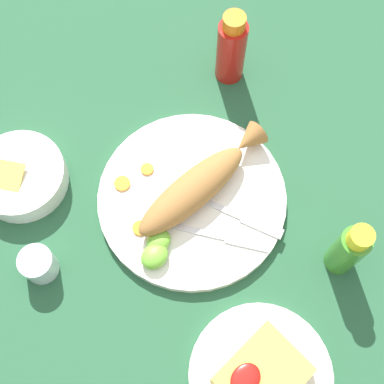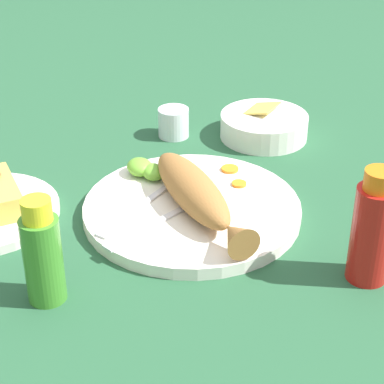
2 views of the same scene
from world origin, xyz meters
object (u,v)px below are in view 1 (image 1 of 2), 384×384
(fork_near, at_px, (237,215))
(fork_far, at_px, (220,236))
(hot_sauce_bottle_red, at_px, (231,49))
(main_plate, at_px, (192,199))
(salt_cup, at_px, (39,265))
(fried_fish, at_px, (200,184))
(hot_sauce_bottle_green, at_px, (349,250))
(side_plate_fries, at_px, (261,376))
(guacamole_bowl, at_px, (20,176))

(fork_near, distance_m, fork_far, 0.05)
(hot_sauce_bottle_red, bearing_deg, main_plate, 30.97)
(main_plate, distance_m, salt_cup, 0.27)
(fried_fish, bearing_deg, hot_sauce_bottle_green, 110.52)
(hot_sauce_bottle_green, relative_size, side_plate_fries, 0.65)
(fried_fish, distance_m, hot_sauce_bottle_green, 0.25)
(fried_fish, relative_size, guacamole_bowl, 1.73)
(salt_cup, bearing_deg, fork_near, 151.00)
(fried_fish, xyz_separation_m, fork_near, (-0.01, 0.07, -0.02))
(fried_fish, relative_size, salt_cup, 4.91)
(fried_fish, distance_m, hot_sauce_bottle_red, 0.25)
(main_plate, bearing_deg, fried_fish, 178.12)
(main_plate, relative_size, fried_fish, 1.18)
(hot_sauce_bottle_red, xyz_separation_m, side_plate_fries, (0.35, 0.41, -0.06))
(fork_near, xyz_separation_m, guacamole_bowl, (0.21, -0.30, 0.00))
(main_plate, relative_size, hot_sauce_bottle_green, 2.27)
(hot_sauce_bottle_green, relative_size, guacamole_bowl, 0.90)
(main_plate, distance_m, fork_near, 0.08)
(salt_cup, bearing_deg, guacamole_bowl, -116.62)
(salt_cup, height_order, guacamole_bowl, guacamole_bowl)
(hot_sauce_bottle_green, xyz_separation_m, side_plate_fries, (0.22, 0.03, -0.06))
(fork_near, distance_m, hot_sauce_bottle_green, 0.18)
(fork_far, height_order, guacamole_bowl, guacamole_bowl)
(fork_near, xyz_separation_m, hot_sauce_bottle_green, (-0.07, 0.16, 0.04))
(hot_sauce_bottle_red, distance_m, salt_cup, 0.48)
(fried_fish, relative_size, fork_far, 1.62)
(salt_cup, bearing_deg, fork_far, 145.48)
(main_plate, bearing_deg, salt_cup, -18.04)
(fork_far, distance_m, hot_sauce_bottle_red, 0.33)
(main_plate, distance_m, guacamole_bowl, 0.29)
(main_plate, height_order, fork_far, fork_far)
(fried_fish, bearing_deg, salt_cup, -15.20)
(fork_far, bearing_deg, hot_sauce_bottle_green, 3.03)
(fork_far, xyz_separation_m, guacamole_bowl, (0.16, -0.30, 0.00))
(salt_cup, relative_size, guacamole_bowl, 0.35)
(fried_fish, xyz_separation_m, hot_sauce_bottle_red, (-0.21, -0.14, 0.03))
(fork_far, bearing_deg, salt_cup, -157.17)
(main_plate, distance_m, side_plate_fries, 0.30)
(fried_fish, relative_size, hot_sauce_bottle_red, 1.74)
(fork_near, bearing_deg, side_plate_fries, -58.19)
(fried_fish, distance_m, fork_far, 0.09)
(fork_near, distance_m, side_plate_fries, 0.25)
(fork_far, xyz_separation_m, hot_sauce_bottle_green, (-0.11, 0.16, 0.04))
(fork_near, height_order, hot_sauce_bottle_green, hot_sauce_bottle_green)
(guacamole_bowl, bearing_deg, fried_fish, 131.47)
(salt_cup, distance_m, side_plate_fries, 0.38)
(fork_far, bearing_deg, fried_fish, 124.89)
(main_plate, relative_size, fork_near, 1.75)
(main_plate, height_order, side_plate_fries, main_plate)
(fork_near, bearing_deg, main_plate, -179.09)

